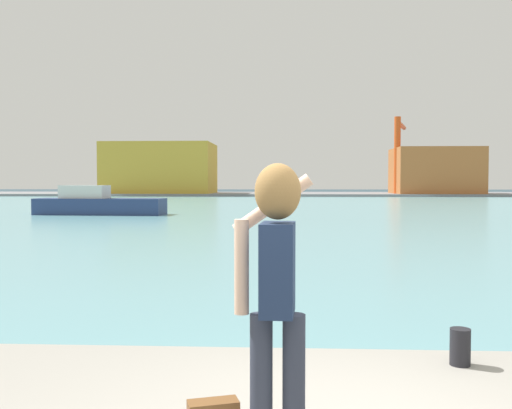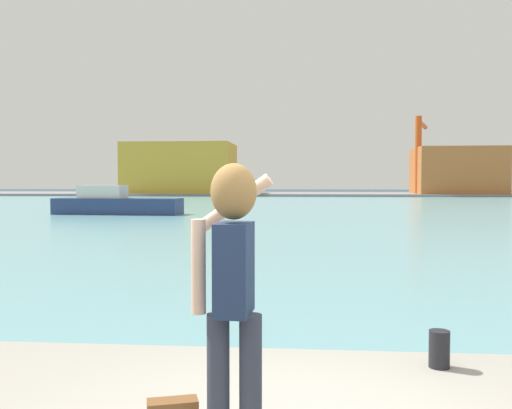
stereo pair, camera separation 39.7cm
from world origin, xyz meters
name	(u,v)px [view 1 (the left image)]	position (x,y,z in m)	size (l,w,h in m)	color
ground_plane	(288,206)	(0.00, 50.00, 0.00)	(220.00, 220.00, 0.00)	#334751
harbor_water	(288,205)	(0.00, 52.00, 0.01)	(140.00, 100.00, 0.02)	#6BA8B2
far_shore_dock	(287,194)	(0.00, 92.00, 0.19)	(140.00, 20.00, 0.38)	gray
person_photographer	(276,274)	(-0.35, -0.07, 1.75)	(0.53, 0.55, 1.74)	#2D3342
harbor_bollard	(460,347)	(1.26, 1.56, 0.85)	(0.18, 0.18, 0.33)	black
boat_moored	(98,204)	(-13.24, 35.18, 0.76)	(8.99, 2.82, 2.02)	navy
warehouse_left	(161,168)	(-20.82, 89.74, 4.47)	(17.31, 12.39, 8.17)	gold
warehouse_right	(435,171)	(23.60, 88.56, 3.99)	(13.03, 10.28, 7.22)	#B26633
port_crane	(398,146)	(17.79, 88.72, 8.03)	(4.03, 11.20, 12.05)	#D84C19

